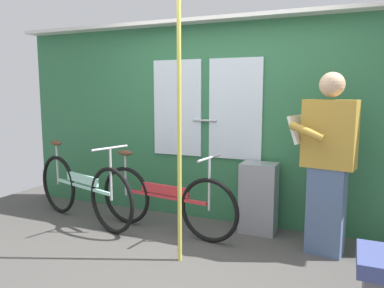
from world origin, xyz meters
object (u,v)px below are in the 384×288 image
at_px(bicycle_near_door, 164,200).
at_px(handrail_pole, 179,136).
at_px(trash_bin_by_wall, 259,198).
at_px(bicycle_leaning_behind, 82,189).
at_px(passenger_reading_newspaper, 327,160).

relative_size(bicycle_near_door, handrail_pole, 0.76).
xyz_separation_m(trash_bin_by_wall, handrail_pole, (-0.47, -0.95, 0.74)).
height_order(bicycle_leaning_behind, handrail_pole, handrail_pole).
bearing_deg(bicycle_leaning_behind, passenger_reading_newspaper, 21.46).
xyz_separation_m(bicycle_leaning_behind, passenger_reading_newspaper, (2.59, 0.17, 0.49)).
height_order(bicycle_near_door, passenger_reading_newspaper, passenger_reading_newspaper).
relative_size(passenger_reading_newspaper, handrail_pole, 0.74).
height_order(bicycle_leaning_behind, trash_bin_by_wall, bicycle_leaning_behind).
bearing_deg(bicycle_near_door, trash_bin_by_wall, 31.27).
xyz_separation_m(bicycle_near_door, bicycle_leaning_behind, (-1.00, -0.08, 0.03)).
bearing_deg(passenger_reading_newspaper, trash_bin_by_wall, -13.21).
xyz_separation_m(bicycle_near_door, passenger_reading_newspaper, (1.59, 0.09, 0.52)).
bearing_deg(handrail_pole, passenger_reading_newspaper, 29.53).
relative_size(bicycle_near_door, trash_bin_by_wall, 2.29).
height_order(bicycle_near_door, trash_bin_by_wall, bicycle_near_door).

